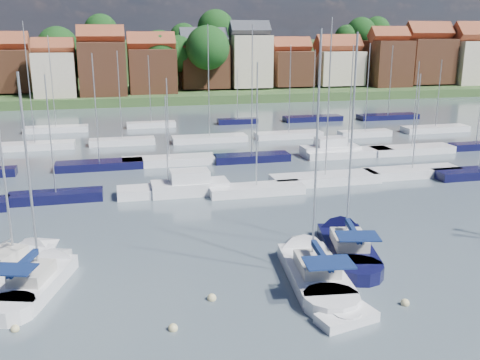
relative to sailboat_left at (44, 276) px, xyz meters
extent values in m
plane|color=#44525D|center=(16.36, 35.86, -0.36)|extent=(260.00, 260.00, 0.00)
cube|color=white|center=(-0.30, -0.94, -0.11)|extent=(4.33, 6.70, 1.20)
cone|color=white|center=(0.87, 2.76, -0.11)|extent=(3.37, 3.66, 2.59)
cylinder|color=white|center=(-1.23, -3.90, -0.11)|extent=(3.25, 3.25, 1.20)
cube|color=beige|center=(-0.43, -1.35, 0.84)|extent=(2.50, 3.01, 0.70)
cylinder|color=#B2B2B7|center=(-0.17, -0.53, 6.24)|extent=(0.14, 0.14, 11.50)
cylinder|color=#B2B2B7|center=(-0.68, -2.18, 1.69)|extent=(1.13, 3.32, 0.10)
cube|color=#102150|center=(-0.68, -2.18, 1.84)|extent=(1.27, 3.22, 0.35)
cube|color=#102150|center=(-1.02, -3.25, 1.99)|extent=(2.56, 2.14, 0.08)
cube|color=white|center=(15.77, -3.42, -0.11)|extent=(3.93, 7.72, 1.20)
cone|color=white|center=(16.31, 1.18, -0.11)|extent=(3.48, 3.94, 3.09)
cylinder|color=white|center=(15.34, -7.10, -0.11)|extent=(3.42, 3.42, 1.20)
cube|color=beige|center=(15.71, -3.93, 0.84)|extent=(2.50, 3.32, 0.70)
cylinder|color=#B2B2B7|center=(15.83, -2.91, 7.35)|extent=(0.14, 0.14, 13.72)
cylinder|color=#B2B2B7|center=(15.59, -4.96, 1.69)|extent=(0.58, 4.10, 0.10)
cube|color=#102150|center=(15.59, -4.96, 1.84)|extent=(0.75, 3.92, 0.35)
cube|color=#102150|center=(15.43, -6.28, 1.99)|extent=(2.82, 2.14, 0.08)
cube|color=black|center=(19.31, -0.33, -0.11)|extent=(4.51, 7.63, 1.20)
cone|color=black|center=(20.32, 4.02, -0.11)|extent=(3.68, 4.06, 2.98)
cylinder|color=black|center=(18.51, -3.81, -0.11)|extent=(3.57, 3.57, 1.20)
cube|color=beige|center=(19.20, -0.81, 0.84)|extent=(2.70, 3.37, 0.70)
cylinder|color=#B2B2B7|center=(19.42, 0.16, 7.25)|extent=(0.14, 0.14, 13.53)
cylinder|color=#B2B2B7|center=(18.98, -1.78, 1.69)|extent=(0.99, 3.89, 0.10)
cube|color=#102150|center=(18.98, -1.78, 1.84)|extent=(1.14, 3.74, 0.35)
cube|color=#102150|center=(18.69, -3.03, 1.99)|extent=(2.87, 2.31, 0.08)
cube|color=white|center=(-2.20, 1.94, -0.11)|extent=(5.02, 6.15, 1.20)
cone|color=white|center=(-0.35, 5.01, -0.11)|extent=(3.49, 3.63, 2.39)
cube|color=beige|center=(-2.41, 1.60, 0.84)|extent=(2.67, 2.91, 0.70)
cylinder|color=#B2B2B7|center=(-2.00, 2.28, 5.65)|extent=(0.14, 0.14, 10.32)
cube|color=white|center=(15.58, -8.54, -0.14)|extent=(3.40, 2.15, 0.62)
cylinder|color=white|center=(15.58, -8.54, 0.03)|extent=(1.46, 1.46, 0.40)
sphere|color=beige|center=(-0.81, -5.46, -0.36)|extent=(0.44, 0.44, 0.44)
sphere|color=beige|center=(6.85, -7.22, -0.36)|extent=(0.49, 0.49, 0.49)
sphere|color=beige|center=(9.30, -4.56, -0.36)|extent=(0.51, 0.51, 0.51)
sphere|color=beige|center=(19.46, -7.57, -0.36)|extent=(0.48, 0.48, 0.48)
sphere|color=beige|center=(19.41, 1.65, -0.36)|extent=(0.55, 0.55, 0.55)
cube|color=black|center=(-0.75, 16.40, -0.01)|extent=(8.01, 2.24, 1.00)
cylinder|color=#B2B2B7|center=(-0.75, 16.40, 5.56)|extent=(0.12, 0.12, 10.16)
cube|color=white|center=(9.09, 16.06, -0.01)|extent=(9.22, 2.58, 1.00)
cylinder|color=#B2B2B7|center=(9.09, 16.06, 4.58)|extent=(0.12, 0.12, 8.18)
cube|color=white|center=(16.99, 14.47, -0.01)|extent=(8.78, 2.46, 1.00)
cylinder|color=#B2B2B7|center=(16.99, 14.47, 6.02)|extent=(0.12, 0.12, 11.06)
cube|color=white|center=(24.59, 16.52, -0.01)|extent=(10.79, 3.02, 1.00)
cylinder|color=#B2B2B7|center=(24.59, 16.52, 7.92)|extent=(0.12, 0.12, 14.87)
cube|color=white|center=(34.34, 16.88, -0.01)|extent=(10.13, 2.84, 1.00)
cylinder|color=#B2B2B7|center=(34.34, 16.88, 5.28)|extent=(0.12, 0.12, 9.59)
cube|color=black|center=(40.78, 14.98, -0.01)|extent=(9.52, 2.67, 1.00)
cube|color=white|center=(11.05, 15.86, 0.14)|extent=(7.00, 2.60, 1.40)
cube|color=white|center=(11.05, 15.86, 1.24)|extent=(3.50, 2.20, 1.30)
cube|color=black|center=(2.80, 27.50, -0.01)|extent=(9.30, 2.60, 1.00)
cylinder|color=#B2B2B7|center=(2.80, 27.50, 6.23)|extent=(0.12, 0.12, 11.48)
cube|color=white|center=(10.41, 27.87, -0.01)|extent=(10.40, 2.91, 1.00)
cylinder|color=#B2B2B7|center=(10.41, 27.87, 4.87)|extent=(0.12, 0.12, 8.77)
cube|color=black|center=(19.84, 27.14, -0.01)|extent=(8.80, 2.46, 1.00)
cylinder|color=#B2B2B7|center=(19.84, 27.14, 7.65)|extent=(0.12, 0.12, 14.33)
cube|color=white|center=(31.75, 27.02, -0.01)|extent=(10.73, 3.00, 1.00)
cylinder|color=#B2B2B7|center=(31.75, 27.02, 6.56)|extent=(0.12, 0.12, 12.14)
cube|color=white|center=(40.18, 26.83, -0.01)|extent=(10.48, 2.93, 1.00)
cylinder|color=#B2B2B7|center=(40.18, 26.83, 5.63)|extent=(0.12, 0.12, 10.28)
cube|color=black|center=(49.30, 26.93, -0.01)|extent=(6.84, 1.91, 1.00)
cylinder|color=#B2B2B7|center=(49.30, 26.93, 4.90)|extent=(0.12, 0.12, 8.82)
cube|color=white|center=(29.82, 27.86, 0.14)|extent=(7.00, 2.60, 1.40)
cube|color=white|center=(29.82, 27.86, 1.24)|extent=(3.50, 2.20, 1.30)
cube|color=white|center=(-5.36, 40.07, -0.01)|extent=(9.71, 2.72, 1.00)
cylinder|color=#B2B2B7|center=(-5.36, 40.07, 7.93)|extent=(0.12, 0.12, 14.88)
cube|color=white|center=(5.52, 40.37, -0.01)|extent=(8.49, 2.38, 1.00)
cylinder|color=#B2B2B7|center=(5.52, 40.37, 6.14)|extent=(0.12, 0.12, 11.31)
cube|color=white|center=(17.15, 39.64, -0.01)|extent=(10.16, 2.85, 1.00)
cylinder|color=#B2B2B7|center=(17.15, 39.64, 7.78)|extent=(0.12, 0.12, 14.59)
cube|color=white|center=(28.53, 39.75, -0.01)|extent=(9.53, 2.67, 1.00)
cylinder|color=#B2B2B7|center=(28.53, 39.75, 6.44)|extent=(0.12, 0.12, 11.91)
cube|color=white|center=(39.51, 38.36, -0.01)|extent=(7.62, 2.13, 1.00)
cylinder|color=#B2B2B7|center=(39.51, 38.36, 6.55)|extent=(0.12, 0.12, 12.13)
cube|color=white|center=(51.58, 39.45, -0.01)|extent=(10.17, 2.85, 1.00)
cylinder|color=#B2B2B7|center=(51.58, 39.45, 5.35)|extent=(0.12, 0.12, 9.73)
cube|color=white|center=(-3.90, 52.42, -0.01)|extent=(9.24, 2.59, 1.00)
cylinder|color=#B2B2B7|center=(-3.90, 52.42, 7.07)|extent=(0.12, 0.12, 13.17)
cube|color=white|center=(10.27, 53.16, -0.01)|extent=(7.57, 2.12, 1.00)
cylinder|color=#B2B2B7|center=(10.27, 53.16, 5.61)|extent=(0.12, 0.12, 10.24)
cube|color=black|center=(24.24, 53.33, -0.01)|extent=(6.58, 1.84, 1.00)
cylinder|color=#B2B2B7|center=(24.24, 53.33, 4.49)|extent=(0.12, 0.12, 8.01)
cube|color=black|center=(37.29, 53.26, -0.01)|extent=(9.92, 2.78, 1.00)
cylinder|color=#B2B2B7|center=(37.29, 53.26, 5.95)|extent=(0.12, 0.12, 10.92)
cube|color=black|center=(50.64, 52.23, -0.01)|extent=(10.55, 2.95, 1.00)
cylinder|color=#B2B2B7|center=(50.64, 52.23, 6.24)|extent=(0.12, 0.12, 11.51)
cube|color=#38542A|center=(16.36, 112.86, -0.06)|extent=(200.00, 70.00, 3.00)
cube|color=#38542A|center=(16.36, 137.86, 4.64)|extent=(200.00, 60.00, 14.00)
cube|color=brown|center=(-17.29, 93.65, 6.20)|extent=(10.37, 9.97, 8.73)
cube|color=brown|center=(-17.29, 93.65, 11.83)|extent=(10.57, 5.13, 5.13)
cube|color=beige|center=(-6.39, 84.86, 5.72)|extent=(8.09, 8.80, 8.96)
cube|color=brown|center=(-6.39, 84.86, 11.19)|extent=(8.25, 4.00, 4.00)
cube|color=brown|center=(3.01, 85.79, 6.72)|extent=(9.36, 10.17, 10.97)
cube|color=brown|center=(3.01, 85.79, 13.35)|extent=(9.54, 4.63, 4.63)
cube|color=brown|center=(13.31, 87.51, 5.95)|extent=(9.90, 8.56, 9.42)
cube|color=brown|center=(13.31, 87.51, 11.87)|extent=(10.10, 4.90, 4.90)
cube|color=brown|center=(25.45, 92.51, 6.58)|extent=(10.59, 8.93, 9.49)
cube|color=#383A42|center=(25.45, 92.51, 12.63)|extent=(10.80, 5.24, 5.24)
cube|color=beige|center=(36.06, 91.65, 7.66)|extent=(9.01, 8.61, 11.65)
cube|color=#383A42|center=(36.06, 91.65, 14.59)|extent=(9.19, 4.46, 4.46)
cube|color=brown|center=(46.53, 92.86, 5.84)|extent=(9.10, 9.34, 8.00)
cube|color=brown|center=(46.53, 92.86, 10.95)|extent=(9.28, 4.50, 4.50)
cube|color=beige|center=(58.31, 92.45, 5.78)|extent=(10.86, 9.59, 7.88)
cube|color=brown|center=(58.31, 92.45, 11.05)|extent=(11.07, 5.37, 5.37)
cube|color=brown|center=(70.11, 89.78, 6.72)|extent=(9.18, 9.96, 10.97)
cube|color=brown|center=(70.11, 89.78, 13.33)|extent=(9.36, 4.54, 4.54)
cube|color=brown|center=(81.53, 91.07, 7.22)|extent=(11.39, 9.67, 10.76)
cube|color=brown|center=(81.53, 91.07, 14.00)|extent=(11.62, 5.64, 5.64)
cube|color=beige|center=(94.36, 89.20, 6.64)|extent=(12.95, 8.52, 10.80)
cube|color=brown|center=(94.36, 89.20, 13.62)|extent=(13.21, 6.41, 6.41)
cylinder|color=#382619|center=(73.13, 111.37, 8.15)|extent=(0.50, 0.50, 4.47)
sphere|color=#1A4916|center=(73.13, 111.37, 14.22)|extent=(8.18, 8.18, 8.18)
cylinder|color=#382619|center=(19.82, 91.79, 3.47)|extent=(0.50, 0.50, 4.46)
sphere|color=#1A4916|center=(19.82, 91.79, 9.51)|extent=(8.15, 8.15, 8.15)
cylinder|color=#382619|center=(31.58, 109.54, 8.21)|extent=(0.50, 0.50, 5.15)
sphere|color=#1A4916|center=(31.58, 109.54, 15.20)|extent=(9.41, 9.41, 9.41)
cylinder|color=#382619|center=(2.81, 112.17, 8.31)|extent=(0.50, 0.50, 4.56)
sphere|color=#1A4916|center=(2.81, 112.17, 14.50)|extent=(8.34, 8.34, 8.34)
cylinder|color=#382619|center=(-6.88, 101.11, 3.81)|extent=(0.50, 0.50, 5.15)
sphere|color=#1A4916|center=(-6.88, 101.11, 10.81)|extent=(9.42, 9.42, 9.42)
cylinder|color=#382619|center=(30.11, 100.56, 3.12)|extent=(0.50, 0.50, 3.77)
sphere|color=#1A4916|center=(30.11, 100.56, 8.23)|extent=(6.89, 6.89, 6.89)
cylinder|color=#382619|center=(25.40, 86.80, 3.84)|extent=(0.50, 0.50, 5.21)
sphere|color=#1A4916|center=(25.40, 86.80, 10.92)|extent=(9.53, 9.53, 9.53)
cylinder|color=#382619|center=(78.29, 97.48, 2.72)|extent=(0.50, 0.50, 2.97)
sphere|color=#1A4916|center=(78.29, 97.48, 6.76)|extent=(5.44, 5.44, 5.44)
cylinder|color=#382619|center=(15.21, 89.61, 3.66)|extent=(0.50, 0.50, 4.84)
sphere|color=#1A4916|center=(15.21, 89.61, 10.23)|extent=(8.85, 8.85, 8.85)
cylinder|color=#382619|center=(69.04, 111.58, 7.80)|extent=(0.50, 0.50, 3.72)
sphere|color=#1A4916|center=(69.04, 111.58, 12.85)|extent=(6.80, 6.80, 6.80)
cylinder|color=#382619|center=(70.41, 89.98, 3.26)|extent=(0.50, 0.50, 4.05)
sphere|color=#1A4916|center=(70.41, 89.98, 8.75)|extent=(7.40, 7.40, 7.40)
cylinder|color=#382619|center=(23.19, 109.15, 7.55)|extent=(0.50, 0.50, 3.93)
sphere|color=#1A4916|center=(23.19, 109.15, 12.88)|extent=(7.19, 7.19, 7.19)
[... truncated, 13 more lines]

